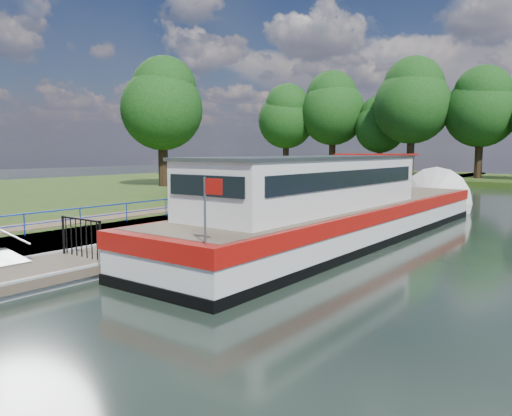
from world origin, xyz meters
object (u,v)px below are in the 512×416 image
Objects in this scene: car_c at (301,171)px; car_a at (356,173)px; pontoon at (289,222)px; car_d at (363,170)px; barge at (351,210)px; car_b at (314,171)px.

car_a is at bearing -171.23° from car_c.
car_d is (-9.03, 27.08, 1.30)m from pontoon.
car_c reaches higher than pontoon.
car_a is (-11.29, 23.80, 0.30)m from barge.
car_d reaches higher than car_c.
car_d is at bearing -129.64° from car_c.
car_c reaches higher than car_b.
pontoon is 28.58m from car_d.
pontoon is 26.45m from car_b.
pontoon is at bearing 164.91° from barge.
car_a is at bearing 108.63° from pontoon.
car_d is at bearing -18.55° from car_b.
pontoon is 3.83m from barge.
car_b is 1.67m from car_c.
car_b is (-15.96, 24.32, 0.34)m from barge.
car_a is 4.70m from car_b.
car_b reaches higher than car_a.
car_c is (-1.67, 0.15, 0.01)m from car_b.
car_b is at bearing 123.28° from barge.
barge is at bearing 140.50° from car_c.
car_a is 0.77× the size of car_c.
car_b is 0.77× the size of car_d.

